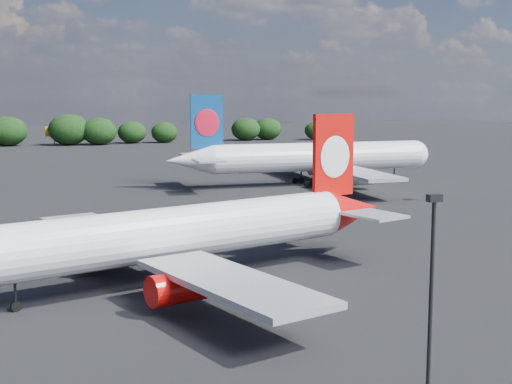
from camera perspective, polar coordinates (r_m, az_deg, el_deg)
name	(u,v)px	position (r m, az deg, el deg)	size (l,w,h in m)	color
ground	(23,210)	(99.87, -18.12, -1.37)	(500.00, 500.00, 0.00)	black
qantas_airliner	(189,232)	(58.76, -5.39, -3.24)	(40.96, 39.25, 13.56)	white
china_southern_airliner	(309,158)	(119.95, 4.25, 2.74)	(46.59, 44.26, 15.22)	white
apron_lamp_post	(430,331)	(28.30, 13.73, -10.74)	(0.55, 0.30, 11.79)	black
billboard_yellow	(54,132)	(221.38, -15.87, 4.65)	(5.00, 0.30, 5.50)	#EBB214
horizon_treeline	(3,133)	(217.88, -19.56, 4.46)	(205.29, 14.29, 9.25)	black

